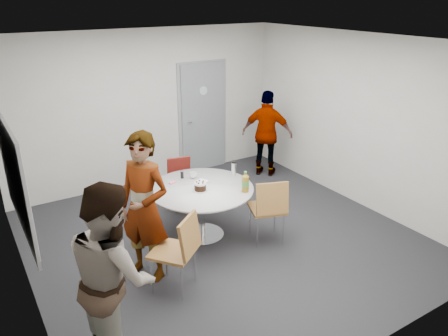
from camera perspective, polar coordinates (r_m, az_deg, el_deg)
floor at (r=6.26m, az=-0.19°, el=-9.18°), size 5.00×5.00×0.00m
ceiling at (r=5.38m, az=-0.22°, el=16.25°), size 5.00×5.00×0.00m
wall_back at (r=7.83m, az=-10.01°, el=7.69°), size 5.00×0.00×5.00m
wall_left at (r=4.94m, az=-25.71°, el=-2.81°), size 0.00×5.00×5.00m
wall_right at (r=7.25m, az=16.91°, el=5.94°), size 0.00×5.00×5.00m
wall_front at (r=3.97m, az=19.42°, el=-7.80°), size 5.00×0.00×5.00m
door at (r=8.35m, az=-2.81°, el=6.59°), size 1.02×0.17×2.12m
whiteboard at (r=5.09m, az=-25.77°, el=-0.88°), size 0.04×1.90×1.25m
table at (r=6.05m, az=-2.71°, el=-3.44°), size 1.43×1.43×1.04m
chair_near_left at (r=5.00m, az=-5.73°, el=-10.08°), size 0.66×0.67×0.96m
chair_near_right at (r=5.90m, az=5.93°, el=-4.85°), size 0.59×0.62×0.95m
chair_far at (r=6.95m, az=-5.66°, el=-1.34°), size 0.46×0.49×0.82m
person_main at (r=5.17m, az=-10.38°, el=-5.15°), size 0.72×0.80×1.83m
person_left at (r=4.10m, az=-14.30°, el=-13.55°), size 0.70×0.89×1.80m
person_right at (r=8.13m, az=5.65°, el=4.47°), size 0.92×0.97×1.61m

